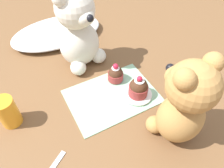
# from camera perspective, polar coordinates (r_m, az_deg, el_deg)

# --- Properties ---
(ground_plane) EXTENTS (4.00, 4.00, 0.00)m
(ground_plane) POSITION_cam_1_polar(r_m,az_deg,el_deg) (0.67, 0.00, -3.24)
(ground_plane) COLOR brown
(knitted_placemat) EXTENTS (0.26, 0.19, 0.01)m
(knitted_placemat) POSITION_cam_1_polar(r_m,az_deg,el_deg) (0.66, 0.00, -3.08)
(knitted_placemat) COLOR #8EBC99
(knitted_placemat) RESTS_ON ground_plane
(tulle_cloth) EXTENTS (0.35, 0.21, 0.04)m
(tulle_cloth) POSITION_cam_1_polar(r_m,az_deg,el_deg) (0.91, -14.21, 13.03)
(tulle_cloth) COLOR white
(tulle_cloth) RESTS_ON ground_plane
(teddy_bear_cream) EXTENTS (0.16, 0.15, 0.27)m
(teddy_bear_cream) POSITION_cam_1_polar(r_m,az_deg,el_deg) (0.70, -8.75, 13.51)
(teddy_bear_cream) COLOR silver
(teddy_bear_cream) RESTS_ON ground_plane
(teddy_bear_tan) EXTENTS (0.13, 0.14, 0.25)m
(teddy_bear_tan) POSITION_cam_1_polar(r_m,az_deg,el_deg) (0.52, 18.34, -4.83)
(teddy_bear_tan) COLOR #B78447
(teddy_bear_tan) RESTS_ON ground_plane
(cupcake_near_cream_bear) EXTENTS (0.05, 0.05, 0.06)m
(cupcake_near_cream_bear) POSITION_cam_1_polar(r_m,az_deg,el_deg) (0.69, 0.93, 2.64)
(cupcake_near_cream_bear) COLOR #993333
(cupcake_near_cream_bear) RESTS_ON knitted_placemat
(saucer_plate) EXTENTS (0.09, 0.09, 0.01)m
(saucer_plate) POSITION_cam_1_polar(r_m,az_deg,el_deg) (0.66, 6.70, -2.65)
(saucer_plate) COLOR white
(saucer_plate) RESTS_ON knitted_placemat
(cupcake_near_tan_bear) EXTENTS (0.06, 0.06, 0.07)m
(cupcake_near_tan_bear) POSITION_cam_1_polar(r_m,az_deg,el_deg) (0.64, 6.93, -0.98)
(cupcake_near_tan_bear) COLOR #993333
(cupcake_near_tan_bear) RESTS_ON saucer_plate
(juice_glass) EXTENTS (0.05, 0.05, 0.09)m
(juice_glass) POSITION_cam_1_polar(r_m,az_deg,el_deg) (0.64, -25.61, -6.61)
(juice_glass) COLOR orange
(juice_glass) RESTS_ON ground_plane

